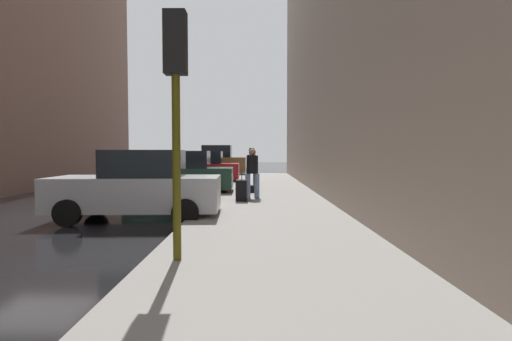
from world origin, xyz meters
TOP-DOWN VIEW (x-y plane):
  - ground_plane at (0.00, 0.00)m, footprint 120.00×120.00m
  - sidewalk at (6.00, 0.00)m, footprint 4.00×40.00m
  - parked_silver_sedan at (2.65, -0.11)m, footprint 4.26×2.18m
  - parked_dark_green_sedan at (2.65, 5.81)m, footprint 4.24×2.14m
  - parked_red_hatchback at (2.65, 12.02)m, footprint 4.22×2.10m
  - parked_bronze_suv at (2.65, 18.94)m, footprint 4.61×2.08m
  - fire_hydrant at (4.45, 5.49)m, footprint 0.42×0.22m
  - traffic_light at (4.50, -4.48)m, footprint 0.32×0.32m
  - pedestrian_in_jeans at (5.53, 3.50)m, footprint 0.52×0.46m
  - pedestrian_with_fedora at (5.46, 8.07)m, footprint 0.50×0.41m
  - rolling_suitcase at (5.19, 2.72)m, footprint 0.38×0.57m
  - duffel_bag at (5.54, 5.41)m, footprint 0.32×0.44m

SIDE VIEW (x-z plane):
  - ground_plane at x=0.00m, z-range 0.00..0.00m
  - sidewalk at x=6.00m, z-range 0.00..0.15m
  - duffel_bag at x=5.54m, z-range 0.15..0.43m
  - rolling_suitcase at x=5.19m, z-range -0.03..1.01m
  - fire_hydrant at x=4.45m, z-range 0.15..0.85m
  - parked_silver_sedan at x=2.65m, z-range -0.05..1.74m
  - parked_dark_green_sedan at x=2.65m, z-range -0.05..1.74m
  - parked_red_hatchback at x=2.65m, z-range -0.05..1.74m
  - parked_bronze_suv at x=2.65m, z-range -0.09..2.16m
  - pedestrian_in_jeans at x=5.53m, z-range 0.25..1.96m
  - pedestrian_with_fedora at x=5.46m, z-range 0.25..2.02m
  - traffic_light at x=4.50m, z-range 0.96..4.56m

